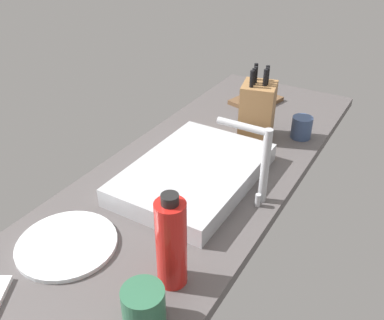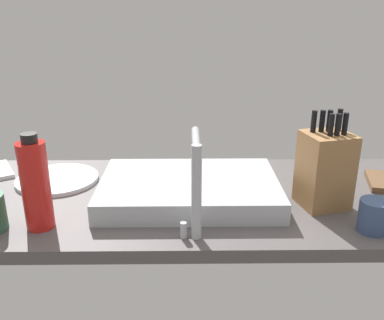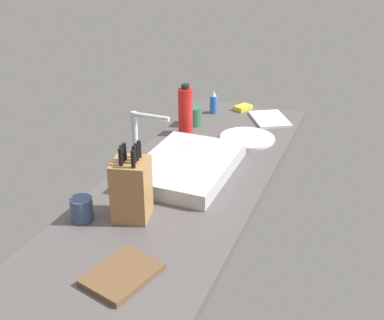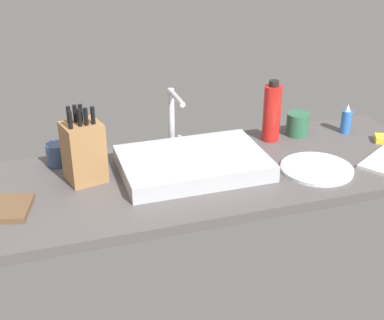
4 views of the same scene
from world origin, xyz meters
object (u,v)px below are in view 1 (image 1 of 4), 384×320
Objects in this scene: ceramic_cup at (144,307)px; dinner_plate at (67,244)px; sink_basin at (194,173)px; coffee_mug at (302,127)px; knife_block at (257,110)px; faucet at (259,156)px; water_bottle at (171,243)px; cutting_board at (256,101)px.

dinner_plate is at bearing -104.92° from ceramic_cup.
coffee_mug is at bearing 156.79° from sink_basin.
dinner_plate is at bearing -26.29° from knife_block.
ceramic_cup is (51.34, -2.31, -9.73)cm from faucet.
water_bottle is at bearing 23.48° from sink_basin.
sink_basin is at bearing -160.69° from ceramic_cup.
faucet is 0.88× the size of knife_block.
knife_block is (-34.78, -15.03, -3.64)cm from faucet.
cutting_board is at bearing -170.61° from knife_block.
knife_block is 1.09× the size of water_bottle.
coffee_mug is (-86.19, 32.07, 3.44)cm from dinner_plate.
knife_block is 3.26× the size of coffee_mug.
coffee_mug is at bearing 159.59° from dinner_plate.
cutting_board is 106.97cm from dinner_plate.
coffee_mug is (-8.13, 14.52, -6.59)cm from knife_block.
dinner_plate is 3.13× the size of coffee_mug.
sink_basin is at bearing -20.86° from knife_block.
dinner_plate is at bearing -81.56° from water_bottle.
water_bottle is (102.53, 23.72, 10.48)cm from cutting_board.
sink_basin is 37.67cm from knife_block.
faucet is 0.96× the size of water_bottle.
knife_block reaches higher than ceramic_cup.
ceramic_cup is at bearing 75.08° from dinner_plate.
ceramic_cup is at bearing 12.25° from cutting_board.
ceramic_cup is (49.55, 17.37, 1.63)cm from sink_basin.
cutting_board is 33.93cm from coffee_mug.
cutting_board is (-28.77, -12.22, -9.73)cm from knife_block.
sink_basin is 43.51cm from dinner_plate.
ceramic_cup is at bearing -2.58° from faucet.
sink_basin is 2.07× the size of water_bottle.
water_bottle is at bearing -2.11° from coffee_mug.
faucet is at bearing 174.82° from water_bottle.
faucet reaches higher than cutting_board.
ceramic_cup is (86.13, 12.72, -6.09)cm from knife_block.
faucet is 44.11cm from coffee_mug.
coffee_mug is at bearing 177.89° from water_bottle.
ceramic_cup is at bearing 5.63° from water_bottle.
cutting_board is (-65.35, -7.57, -2.01)cm from sink_basin.
coffee_mug is (-44.70, 19.17, 1.13)cm from sink_basin.
knife_block reaches higher than coffee_mug.
dinner_plate is 92.03cm from coffee_mug.
knife_block is 87.27cm from ceramic_cup.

